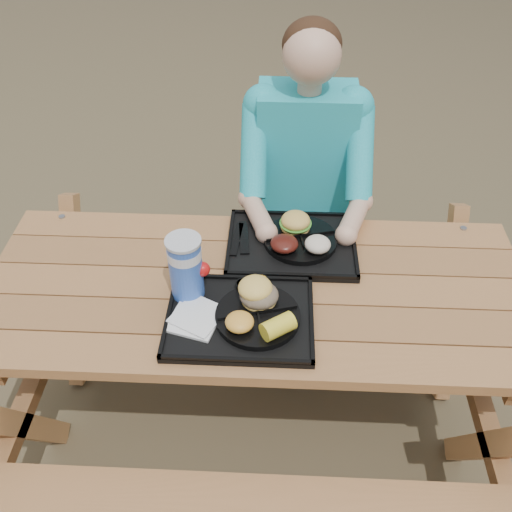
{
  "coord_description": "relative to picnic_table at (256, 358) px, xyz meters",
  "views": [
    {
      "loc": [
        0.06,
        -1.34,
        2.06
      ],
      "look_at": [
        0.0,
        0.0,
        0.88
      ],
      "focal_mm": 40.0,
      "sensor_mm": 36.0,
      "label": 1
    }
  ],
  "objects": [
    {
      "name": "tray_near",
      "position": [
        -0.04,
        -0.16,
        0.39
      ],
      "size": [
        0.45,
        0.35,
        0.02
      ],
      "primitive_type": "cube",
      "color": "black",
      "rests_on": "picnic_table"
    },
    {
      "name": "corn_cob",
      "position": [
        0.08,
        -0.24,
        0.44
      ],
      "size": [
        0.14,
        0.14,
        0.06
      ],
      "primitive_type": null,
      "rotation": [
        0.0,
        0.0,
        0.61
      ],
      "color": "yellow",
      "rests_on": "plate_near"
    },
    {
      "name": "potato_salad",
      "position": [
        0.2,
        0.14,
        0.44
      ],
      "size": [
        0.09,
        0.09,
        0.05
      ],
      "primitive_type": "ellipsoid",
      "color": "beige",
      "rests_on": "plate_far"
    },
    {
      "name": "condiment_bbq",
      "position": [
        -0.04,
        -0.04,
        0.41
      ],
      "size": [
        0.05,
        0.05,
        0.03
      ],
      "primitive_type": "cylinder",
      "color": "black",
      "rests_on": "tray_near"
    },
    {
      "name": "burger",
      "position": [
        0.13,
        0.26,
        0.46
      ],
      "size": [
        0.11,
        0.11,
        0.09
      ],
      "primitive_type": null,
      "color": "#E1B14F",
      "rests_on": "plate_far"
    },
    {
      "name": "tray_far",
      "position": [
        0.12,
        0.2,
        0.39
      ],
      "size": [
        0.45,
        0.35,
        0.02
      ],
      "primitive_type": "cube",
      "color": "black",
      "rests_on": "picnic_table"
    },
    {
      "name": "plate_near",
      "position": [
        0.01,
        -0.16,
        0.41
      ],
      "size": [
        0.26,
        0.26,
        0.02
      ],
      "primitive_type": "cylinder",
      "color": "black",
      "rests_on": "tray_near"
    },
    {
      "name": "picnic_table",
      "position": [
        0.0,
        0.0,
        0.0
      ],
      "size": [
        1.8,
        1.49,
        0.75
      ],
      "primitive_type": null,
      "color": "#999999",
      "rests_on": "ground"
    },
    {
      "name": "plate_far",
      "position": [
        0.15,
        0.21,
        0.41
      ],
      "size": [
        0.26,
        0.26,
        0.02
      ],
      "primitive_type": "cylinder",
      "color": "black",
      "rests_on": "tray_far"
    },
    {
      "name": "mac_cheese",
      "position": [
        -0.04,
        -0.22,
        0.44
      ],
      "size": [
        0.09,
        0.09,
        0.04
      ],
      "primitive_type": "ellipsoid",
      "color": "#F7B541",
      "rests_on": "plate_near"
    },
    {
      "name": "soda_cup",
      "position": [
        -0.21,
        -0.06,
        0.5
      ],
      "size": [
        0.1,
        0.1,
        0.21
      ],
      "primitive_type": "cylinder",
      "color": "#1846B4",
      "rests_on": "tray_near"
    },
    {
      "name": "ground",
      "position": [
        0.0,
        0.0,
        -0.38
      ],
      "size": [
        60.0,
        60.0,
        0.0
      ],
      "primitive_type": "plane",
      "color": "#999999",
      "rests_on": "ground"
    },
    {
      "name": "diner",
      "position": [
        0.17,
        0.64,
        0.27
      ],
      "size": [
        0.48,
        0.84,
        1.28
      ],
      "primitive_type": null,
      "color": "#1CB9C7",
      "rests_on": "ground"
    },
    {
      "name": "condiment_mustard",
      "position": [
        0.02,
        -0.02,
        0.41
      ],
      "size": [
        0.05,
        0.05,
        0.03
      ],
      "primitive_type": "cylinder",
      "color": "orange",
      "rests_on": "tray_near"
    },
    {
      "name": "cutlery_far",
      "position": [
        -0.05,
        0.22,
        0.4
      ],
      "size": [
        0.05,
        0.18,
        0.01
      ],
      "primitive_type": "cube",
      "rotation": [
        0.0,
        0.0,
        0.1
      ],
      "color": "black",
      "rests_on": "tray_far"
    },
    {
      "name": "sandwich",
      "position": [
        0.01,
        -0.11,
        0.47
      ],
      "size": [
        0.11,
        0.11,
        0.12
      ],
      "primitive_type": null,
      "color": "#F6C557",
      "rests_on": "plate_near"
    },
    {
      "name": "baked_beans",
      "position": [
        0.09,
        0.15,
        0.44
      ],
      "size": [
        0.1,
        0.1,
        0.04
      ],
      "primitive_type": "ellipsoid",
      "color": "#49140E",
      "rests_on": "plate_far"
    },
    {
      "name": "napkin_stack",
      "position": [
        -0.18,
        -0.18,
        0.4
      ],
      "size": [
        0.18,
        0.18,
        0.02
      ],
      "primitive_type": "cube",
      "rotation": [
        0.0,
        0.0,
        -0.27
      ],
      "color": "white",
      "rests_on": "tray_near"
    }
  ]
}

